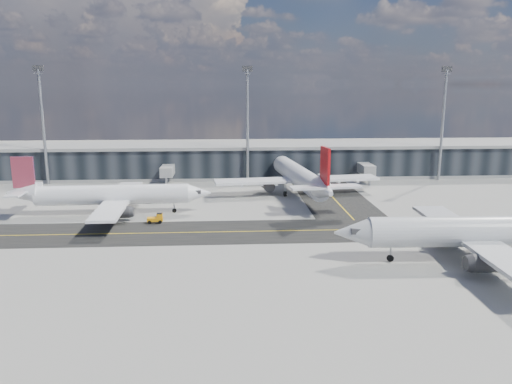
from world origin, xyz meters
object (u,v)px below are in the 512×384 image
airliner_near (488,232)px  service_van (325,184)px  airliner_af (110,195)px  airliner_redtail (299,177)px  baggage_tug (156,218)px

airliner_near → service_van: (-12.58, 52.85, -3.42)m
airliner_af → airliner_redtail: airliner_redtail is taller
baggage_tug → service_van: size_ratio=0.50×
airliner_redtail → baggage_tug: (-28.89, -21.01, -3.46)m
airliner_near → airliner_af: bearing=65.2°
airliner_af → baggage_tug: bearing=52.6°
baggage_tug → airliner_redtail: bearing=123.6°
airliner_af → service_van: size_ratio=6.67×
airliner_redtail → service_van: (7.65, 9.28, -3.53)m
airliner_redtail → service_van: bearing=43.8°
airliner_af → airliner_redtail: 40.97m
airliner_af → baggage_tug: (9.57, -6.91, -2.88)m
airliner_near → baggage_tug: 54.15m
airliner_af → airliner_near: (58.69, -29.46, 0.47)m
airliner_redtail → service_van: airliner_redtail is taller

